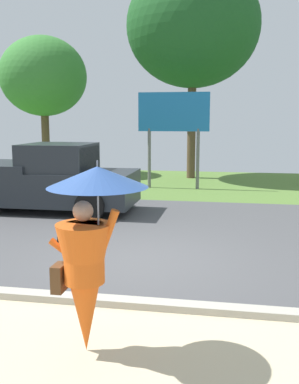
# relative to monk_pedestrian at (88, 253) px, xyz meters

# --- Properties ---
(ground_plane) EXTENTS (40.00, 22.00, 0.20)m
(ground_plane) POSITION_rel_monk_pedestrian_xyz_m (-0.14, 6.19, -1.18)
(ground_plane) COLOR #4C4C4F
(monk_pedestrian) EXTENTS (1.11, 1.06, 2.13)m
(monk_pedestrian) POSITION_rel_monk_pedestrian_xyz_m (0.00, 0.00, 0.00)
(monk_pedestrian) COLOR #E55B19
(monk_pedestrian) RESTS_ON ground_plane
(pickup_truck) EXTENTS (5.20, 2.28, 1.88)m
(pickup_truck) POSITION_rel_monk_pedestrian_xyz_m (-3.63, 7.14, -0.26)
(pickup_truck) COLOR #23282D
(pickup_truck) RESTS_ON ground_plane
(roadside_billboard) EXTENTS (2.60, 0.12, 3.50)m
(roadside_billboard) POSITION_rel_monk_pedestrian_xyz_m (-0.56, 11.79, 1.42)
(roadside_billboard) COLOR slate
(roadside_billboard) RESTS_ON ground_plane
(tree_center_back) EXTENTS (5.54, 5.54, 8.87)m
(tree_center_back) POSITION_rel_monk_pedestrian_xyz_m (-0.17, 14.84, 5.20)
(tree_center_back) COLOR brown
(tree_center_back) RESTS_ON ground_plane
(tree_right_mid) EXTENTS (3.93, 3.93, 6.25)m
(tree_right_mid) POSITION_rel_monk_pedestrian_xyz_m (-6.97, 15.14, 3.31)
(tree_right_mid) COLOR brown
(tree_right_mid) RESTS_ON ground_plane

